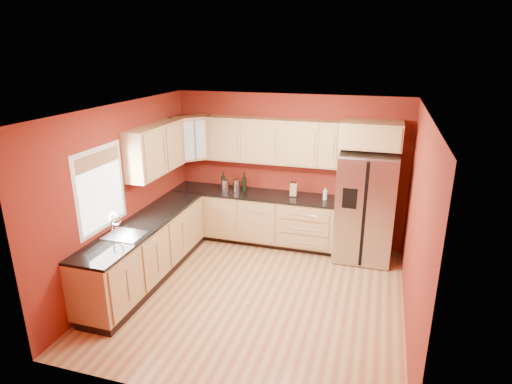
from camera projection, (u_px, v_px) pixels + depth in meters
The scene contains 23 objects.
floor at pixel (256, 295), 6.04m from camera, with size 4.00×4.00×0.00m, color #9F5D3D.
ceiling at pixel (256, 110), 5.21m from camera, with size 4.00×4.00×0.00m, color silver.
wall_back at pixel (289, 170), 7.44m from camera, with size 4.00×0.04×2.60m, color maroon.
wall_front at pixel (191, 286), 3.81m from camera, with size 4.00×0.04×2.60m, color maroon.
wall_left at pixel (123, 195), 6.17m from camera, with size 0.04×4.00×2.60m, color maroon.
wall_right at pixel (417, 226), 5.08m from camera, with size 0.04×4.00×2.60m, color maroon.
base_cabinets_back at pixel (253, 218), 7.59m from camera, with size 2.90×0.60×0.88m, color tan.
base_cabinets_left at pixel (146, 251), 6.36m from camera, with size 0.60×2.80×0.88m, color tan.
countertop_back at pixel (253, 194), 7.44m from camera, with size 2.90×0.62×0.04m, color black.
countertop_left at pixel (144, 223), 6.21m from camera, with size 0.62×2.80×0.04m, color black.
upper_cabinets_back at pixel (273, 141), 7.19m from camera, with size 2.30×0.33×0.75m, color tan.
upper_cabinets_left at pixel (156, 149), 6.61m from camera, with size 0.33×1.35×0.75m, color tan.
corner_upper_cabinet at pixel (191, 138), 7.42m from camera, with size 0.62×0.33×0.75m, color tan.
over_fridge_cabinet at pixel (371, 135), 6.56m from camera, with size 0.92×0.60×0.40m, color tan.
refrigerator at pixel (365, 207), 6.86m from camera, with size 0.90×0.75×1.78m, color #BBBCC1.
window at pixel (101, 189), 5.63m from camera, with size 0.03×0.90×1.00m, color white.
sink_faucet at pixel (124, 225), 5.70m from camera, with size 0.50×0.42×0.30m, color white, non-canonical shape.
canister_left at pixel (237, 185), 7.51m from camera, with size 0.13×0.13×0.20m, color #BBBCC1.
canister_right at pixel (225, 186), 7.47m from camera, with size 0.13×0.13×0.21m, color #BBBCC1.
wine_bottle_a at pixel (223, 180), 7.55m from camera, with size 0.08×0.08×0.34m, color black, non-canonical shape.
wine_bottle_b at pixel (244, 182), 7.46m from camera, with size 0.08×0.08×0.34m, color black, non-canonical shape.
knife_block at pixel (294, 190), 7.25m from camera, with size 0.11×0.10×0.22m, color #A87B51.
soap_dispenser at pixel (325, 194), 7.07m from camera, with size 0.07×0.07×0.20m, color silver.
Camera 1 is at (1.51, -5.03, 3.32)m, focal length 30.00 mm.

